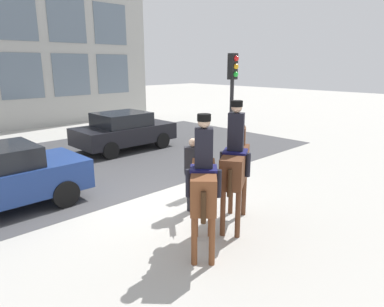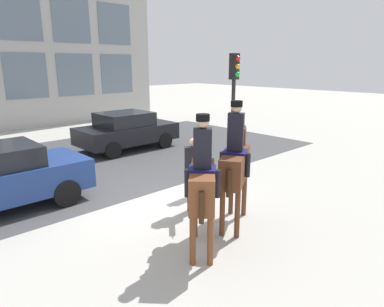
% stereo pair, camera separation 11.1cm
% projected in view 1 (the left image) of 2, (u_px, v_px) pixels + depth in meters
% --- Properties ---
extents(ground_plane, '(80.00, 80.00, 0.00)m').
position_uv_depth(ground_plane, '(152.00, 202.00, 8.80)').
color(ground_plane, '#B2AFA8').
extents(road_surface, '(18.74, 8.50, 0.01)m').
position_uv_depth(road_surface, '(70.00, 164.00, 12.11)').
color(road_surface, '#444447').
rests_on(road_surface, ground_plane).
extents(mounted_horse_lead, '(1.50, 1.47, 2.62)m').
position_uv_depth(mounted_horse_lead, '(203.00, 181.00, 6.26)').
color(mounted_horse_lead, brown).
rests_on(mounted_horse_lead, ground_plane).
extents(mounted_horse_companion, '(1.78, 1.26, 2.74)m').
position_uv_depth(mounted_horse_companion, '(236.00, 162.00, 7.27)').
color(mounted_horse_companion, '#59331E').
rests_on(mounted_horse_companion, ground_plane).
extents(pedestrian_bystander, '(0.54, 0.90, 1.79)m').
position_uv_depth(pedestrian_bystander, '(193.00, 169.00, 8.03)').
color(pedestrian_bystander, '#232328').
rests_on(pedestrian_bystander, ground_plane).
extents(street_car_far_lane, '(4.00, 2.06, 1.54)m').
position_uv_depth(street_car_far_lane, '(124.00, 130.00, 14.06)').
color(street_car_far_lane, black).
rests_on(street_car_far_lane, ground_plane).
extents(traffic_light, '(0.24, 0.29, 3.74)m').
position_uv_depth(traffic_light, '(232.00, 97.00, 9.87)').
color(traffic_light, black).
rests_on(traffic_light, ground_plane).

